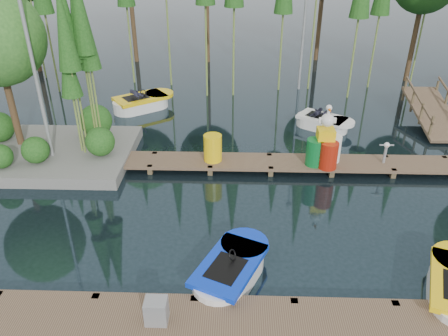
{
  "coord_description": "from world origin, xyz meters",
  "views": [
    {
      "loc": [
        0.86,
        -10.71,
        7.31
      ],
      "look_at": [
        0.5,
        0.5,
        1.1
      ],
      "focal_mm": 35.0,
      "sensor_mm": 36.0,
      "label": 1
    }
  ],
  "objects_px": {
    "yellow_barrel": "(213,148)",
    "island": "(22,69)",
    "utility_cabinet": "(156,311)",
    "drum_cluster": "(325,148)",
    "boat_yellow_far": "(142,103)",
    "boat_blue": "(231,271)"
  },
  "relations": [
    {
      "from": "yellow_barrel",
      "to": "island",
      "type": "bearing_deg",
      "value": 172.91
    },
    {
      "from": "utility_cabinet",
      "to": "drum_cluster",
      "type": "relative_size",
      "value": 0.26
    },
    {
      "from": "island",
      "to": "drum_cluster",
      "type": "height_order",
      "value": "island"
    },
    {
      "from": "island",
      "to": "boat_yellow_far",
      "type": "bearing_deg",
      "value": 58.79
    },
    {
      "from": "boat_yellow_far",
      "to": "yellow_barrel",
      "type": "height_order",
      "value": "boat_yellow_far"
    },
    {
      "from": "boat_blue",
      "to": "utility_cabinet",
      "type": "distance_m",
      "value": 2.15
    },
    {
      "from": "boat_blue",
      "to": "drum_cluster",
      "type": "xyz_separation_m",
      "value": [
        3.04,
        5.3,
        0.66
      ]
    },
    {
      "from": "boat_yellow_far",
      "to": "drum_cluster",
      "type": "height_order",
      "value": "drum_cluster"
    },
    {
      "from": "island",
      "to": "yellow_barrel",
      "type": "bearing_deg",
      "value": -7.09
    },
    {
      "from": "yellow_barrel",
      "to": "drum_cluster",
      "type": "distance_m",
      "value": 3.75
    },
    {
      "from": "island",
      "to": "yellow_barrel",
      "type": "height_order",
      "value": "island"
    },
    {
      "from": "utility_cabinet",
      "to": "boat_blue",
      "type": "bearing_deg",
      "value": 46.66
    },
    {
      "from": "utility_cabinet",
      "to": "drum_cluster",
      "type": "height_order",
      "value": "drum_cluster"
    },
    {
      "from": "boat_blue",
      "to": "utility_cabinet",
      "type": "bearing_deg",
      "value": -108.81
    },
    {
      "from": "island",
      "to": "boat_blue",
      "type": "distance_m",
      "value": 9.87
    },
    {
      "from": "utility_cabinet",
      "to": "boat_yellow_far",
      "type": "bearing_deg",
      "value": 102.61
    },
    {
      "from": "boat_blue",
      "to": "yellow_barrel",
      "type": "bearing_deg",
      "value": 121.94
    },
    {
      "from": "island",
      "to": "yellow_barrel",
      "type": "distance_m",
      "value": 6.85
    },
    {
      "from": "island",
      "to": "boat_blue",
      "type": "height_order",
      "value": "island"
    },
    {
      "from": "island",
      "to": "utility_cabinet",
      "type": "height_order",
      "value": "island"
    },
    {
      "from": "yellow_barrel",
      "to": "drum_cluster",
      "type": "height_order",
      "value": "drum_cluster"
    },
    {
      "from": "island",
      "to": "yellow_barrel",
      "type": "relative_size",
      "value": 7.28
    }
  ]
}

